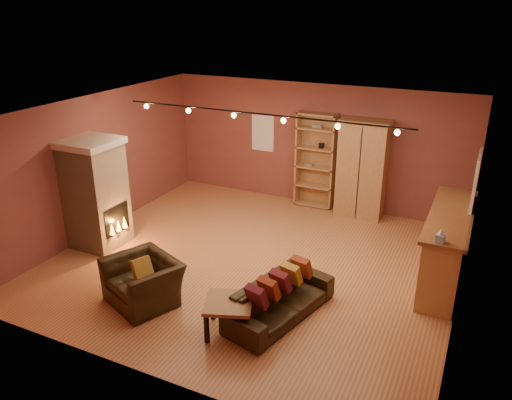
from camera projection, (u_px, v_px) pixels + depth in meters
The scene contains 16 objects.
floor at pixel (253, 262), 9.19m from camera, with size 7.00×7.00×0.00m, color #A3643A.
ceiling at pixel (253, 111), 8.14m from camera, with size 7.00×7.00×0.00m, color brown.
back_wall at pixel (315, 145), 11.38m from camera, with size 7.00×0.02×2.80m, color brown.
left_wall at pixel (97, 165), 10.06m from camera, with size 0.02×6.50×2.80m, color brown.
right_wall at pixel (469, 228), 7.27m from camera, with size 0.02×6.50×2.80m, color brown.
fireplace at pixel (96, 193), 9.50m from camera, with size 1.01×0.98×2.12m.
back_window at pixel (263, 133), 11.83m from camera, with size 0.56×0.04×0.86m, color white.
bookcase at pixel (316, 159), 11.36m from camera, with size 0.89×0.35×2.19m.
armoire at pixel (362, 169), 10.79m from camera, with size 1.07×0.61×2.17m.
bar_counter at pixel (446, 247), 8.40m from camera, with size 0.68×2.58×1.23m.
tissue_box at pixel (441, 236), 7.18m from camera, with size 0.13×0.13×0.21m.
right_window at pixel (475, 182), 8.36m from camera, with size 0.05×0.90×1.00m, color white.
loveseat at pixel (280, 293), 7.49m from camera, with size 1.02×2.00×0.79m.
armchair at pixel (143, 275), 7.82m from camera, with size 1.30×1.09×0.97m.
coffee_table at pixel (229, 306), 7.12m from camera, with size 0.86×0.86×0.51m.
track_rail at pixel (258, 116), 8.35m from camera, with size 5.20×0.09×0.13m.
Camera 1 is at (3.53, -7.28, 4.50)m, focal length 35.00 mm.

